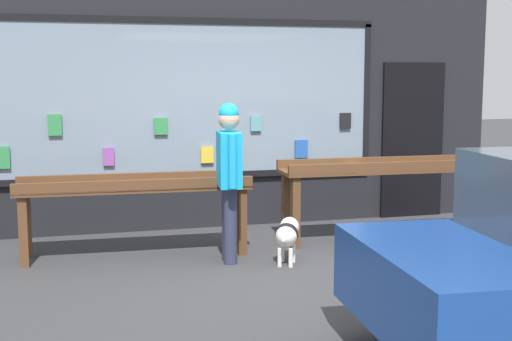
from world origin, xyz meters
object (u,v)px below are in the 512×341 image
object	(u,v)px
display_table_left	(134,193)
person_browsing	(229,170)
display_table_right	(384,176)
small_dog	(287,234)

from	to	relation	value
display_table_left	person_browsing	size ratio (longest dim) A/B	1.50
display_table_right	small_dog	bearing A→B (deg)	-152.96
person_browsing	display_table_left	bearing A→B (deg)	67.54
display_table_left	display_table_right	world-z (taller)	display_table_right
small_dog	display_table_left	bearing A→B (deg)	90.06
display_table_right	small_dog	world-z (taller)	display_table_right
display_table_left	display_table_right	xyz separation A→B (m)	(2.91, -0.00, 0.07)
display_table_right	small_dog	xyz separation A→B (m)	(-1.43, -0.73, -0.45)
display_table_left	small_dog	world-z (taller)	display_table_left
person_browsing	small_dog	world-z (taller)	person_browsing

